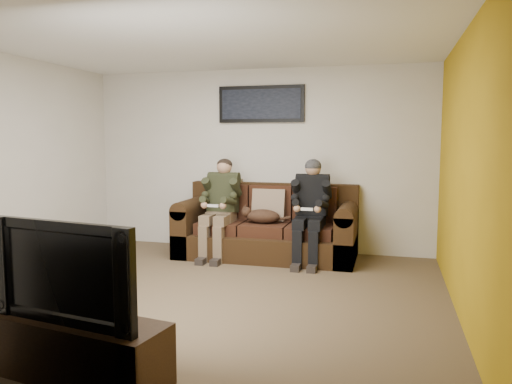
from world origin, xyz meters
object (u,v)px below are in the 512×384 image
(person_left, at_px, (221,201))
(framed_poster, at_px, (261,104))
(person_right, at_px, (311,204))
(television, at_px, (73,269))
(sofa, at_px, (268,229))
(cat, at_px, (261,216))
(tv_stand, at_px, (76,348))

(person_left, xyz_separation_m, framed_poster, (0.42, 0.58, 1.34))
(person_right, xyz_separation_m, television, (-1.02, -3.58, -0.01))
(sofa, height_order, cat, sofa)
(framed_poster, bearing_deg, cat, -75.01)
(person_right, bearing_deg, tv_stand, -105.87)
(sofa, bearing_deg, cat, -105.77)
(person_left, bearing_deg, person_right, 0.02)
(sofa, bearing_deg, television, -96.03)
(person_left, height_order, framed_poster, framed_poster)
(person_right, distance_m, framed_poster, 1.67)
(sofa, relative_size, television, 2.04)
(cat, bearing_deg, person_right, -1.94)
(person_right, height_order, framed_poster, framed_poster)
(person_right, bearing_deg, sofa, 162.00)
(sofa, distance_m, framed_poster, 1.78)
(person_left, relative_size, tv_stand, 1.02)
(cat, distance_m, framed_poster, 1.63)
(person_left, bearing_deg, television, -86.51)
(framed_poster, relative_size, tv_stand, 0.95)
(person_right, height_order, television, person_right)
(framed_poster, height_order, television, framed_poster)
(cat, relative_size, television, 0.56)
(sofa, relative_size, framed_poster, 1.92)
(person_right, height_order, cat, person_right)
(sofa, xyz_separation_m, framed_poster, (-0.20, 0.38, 1.73))
(person_left, relative_size, person_right, 0.99)
(sofa, distance_m, tv_stand, 3.81)
(cat, relative_size, tv_stand, 0.50)
(tv_stand, distance_m, television, 0.54)
(framed_poster, distance_m, television, 4.38)
(person_right, xyz_separation_m, cat, (-0.67, 0.02, -0.18))
(cat, bearing_deg, television, -95.54)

